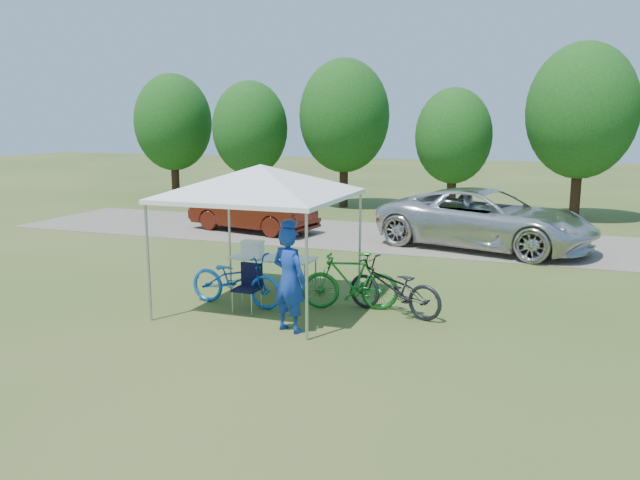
% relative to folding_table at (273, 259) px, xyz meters
% --- Properties ---
extents(ground, '(100.00, 100.00, 0.00)m').
position_rel_folding_table_xyz_m(ground, '(0.27, -1.09, -0.69)').
color(ground, '#2D5119').
rests_on(ground, ground).
extents(gravel_strip, '(24.00, 5.00, 0.02)m').
position_rel_folding_table_xyz_m(gravel_strip, '(0.27, 6.91, -0.68)').
color(gravel_strip, gray).
rests_on(gravel_strip, ground).
extents(canopy, '(4.53, 4.53, 3.00)m').
position_rel_folding_table_xyz_m(canopy, '(0.27, -1.09, 1.97)').
color(canopy, '#A5A5AA').
rests_on(canopy, ground).
extents(treeline, '(24.89, 4.28, 6.30)m').
position_rel_folding_table_xyz_m(treeline, '(-0.03, 12.96, 2.85)').
color(treeline, '#382314').
rests_on(treeline, ground).
extents(folding_table, '(1.77, 0.74, 0.73)m').
position_rel_folding_table_xyz_m(folding_table, '(0.00, 0.00, 0.00)').
color(folding_table, white).
rests_on(folding_table, ground).
extents(folding_chair, '(0.46, 0.47, 0.88)m').
position_rel_folding_table_xyz_m(folding_chair, '(0.12, -1.37, -0.17)').
color(folding_chair, black).
rests_on(folding_chair, ground).
extents(cooler, '(0.43, 0.30, 0.31)m').
position_rel_folding_table_xyz_m(cooler, '(-0.47, -0.00, 0.20)').
color(cooler, white).
rests_on(cooler, folding_table).
extents(ice_cream_cup, '(0.08, 0.08, 0.06)m').
position_rel_folding_table_xyz_m(ice_cream_cup, '(0.43, -0.05, 0.07)').
color(ice_cream_cup, gold).
rests_on(ice_cream_cup, folding_table).
extents(cyclist, '(0.76, 0.61, 1.80)m').
position_rel_folding_table_xyz_m(cyclist, '(1.32, -2.26, 0.22)').
color(cyclist, '#123397').
rests_on(cyclist, ground).
extents(bike_blue, '(2.01, 0.80, 1.04)m').
position_rel_folding_table_xyz_m(bike_blue, '(-0.23, -1.21, -0.17)').
color(bike_blue, blue).
rests_on(bike_blue, ground).
extents(bike_green, '(1.91, 0.98, 1.10)m').
position_rel_folding_table_xyz_m(bike_green, '(1.92, -0.70, -0.13)').
color(bike_green, '#186E21').
rests_on(bike_green, ground).
extents(bike_dark, '(2.06, 1.22, 1.02)m').
position_rel_folding_table_xyz_m(bike_dark, '(2.76, -0.73, -0.17)').
color(bike_dark, black).
rests_on(bike_dark, ground).
extents(minivan, '(6.48, 4.25, 1.66)m').
position_rel_folding_table_xyz_m(minivan, '(3.73, 6.17, 0.16)').
color(minivan, silver).
rests_on(minivan, gravel_strip).
extents(sedan, '(4.53, 2.34, 1.42)m').
position_rel_folding_table_xyz_m(sedan, '(-3.63, 6.44, 0.05)').
color(sedan, '#53190D').
rests_on(sedan, gravel_strip).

